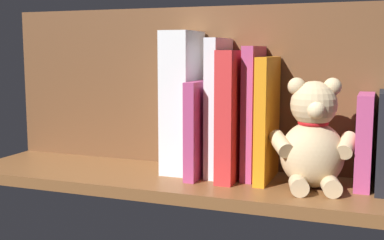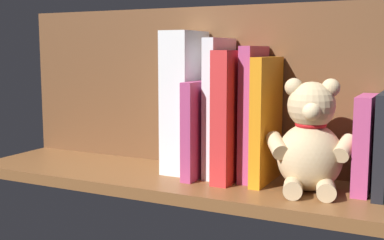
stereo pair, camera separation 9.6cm
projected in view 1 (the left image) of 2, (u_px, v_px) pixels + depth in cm
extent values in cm
cube|color=brown|center=(192.00, 181.00, 98.04)|extent=(92.64, 24.56, 2.20)
cube|color=brown|center=(209.00, 88.00, 104.92)|extent=(92.64, 1.50, 33.14)
cube|color=black|center=(383.00, 141.00, 87.27)|extent=(1.90, 12.17, 17.31)
cube|color=#B23F72|center=(364.00, 141.00, 89.03)|extent=(2.71, 10.75, 16.71)
ellipsoid|color=#D1B284|center=(312.00, 154.00, 89.25)|extent=(13.34, 12.47, 11.87)
sphere|color=#D1B284|center=(314.00, 104.00, 88.03)|extent=(8.16, 8.16, 8.16)
sphere|color=#D1B284|center=(332.00, 87.00, 87.24)|extent=(3.15, 3.15, 3.15)
sphere|color=#D1B284|center=(297.00, 86.00, 87.97)|extent=(3.15, 3.15, 3.15)
sphere|color=beige|center=(316.00, 110.00, 84.70)|extent=(3.15, 3.15, 3.15)
cylinder|color=#D1B284|center=(347.00, 145.00, 86.84)|extent=(3.40, 6.10, 4.39)
cylinder|color=#D1B284|center=(281.00, 144.00, 88.18)|extent=(5.55, 6.39, 4.39)
cylinder|color=#D1B284|center=(331.00, 186.00, 84.57)|extent=(4.12, 5.07, 3.15)
cylinder|color=#D1B284|center=(299.00, 185.00, 85.21)|extent=(4.12, 5.07, 3.15)
torus|color=red|center=(313.00, 122.00, 88.47)|extent=(6.54, 6.54, 0.93)
cube|color=orange|center=(267.00, 119.00, 93.54)|extent=(2.13, 13.08, 23.08)
cube|color=#B23F72|center=(253.00, 113.00, 95.40)|extent=(2.21, 10.99, 25.04)
cube|color=red|center=(234.00, 115.00, 95.10)|extent=(3.18, 14.32, 24.29)
cube|color=silver|center=(218.00, 107.00, 97.54)|extent=(2.30, 11.34, 26.57)
cube|color=#B23F72|center=(201.00, 128.00, 97.67)|extent=(2.11, 14.48, 18.49)
cube|color=white|center=(182.00, 102.00, 100.19)|extent=(5.69, 10.94, 28.02)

